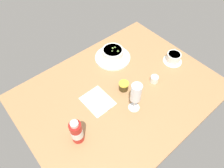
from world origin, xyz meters
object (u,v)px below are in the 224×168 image
at_px(coffee_cup, 173,58).
at_px(jam_jar, 124,86).
at_px(porridge_bowl, 113,54).
at_px(creamer_jug, 154,79).
at_px(wine_glass, 136,94).
at_px(cutlery_setting, 98,101).
at_px(sauce_bottle_red, 77,132).

xyz_separation_m(coffee_cup, jam_jar, (0.39, -0.04, -0.00)).
relative_size(porridge_bowl, jam_jar, 4.01).
relative_size(creamer_jug, wine_glass, 0.30).
bearing_deg(coffee_cup, wine_glass, 11.93).
relative_size(porridge_bowl, cutlery_setting, 1.34).
bearing_deg(cutlery_setting, sauce_bottle_red, 27.96).
bearing_deg(cutlery_setting, coffee_cup, 173.47).
xyz_separation_m(creamer_jug, wine_glass, (0.22, 0.05, 0.10)).
bearing_deg(coffee_cup, porridge_bowl, -44.46).
relative_size(cutlery_setting, coffee_cup, 1.41).
xyz_separation_m(coffee_cup, sauce_bottle_red, (0.76, 0.04, 0.04)).
bearing_deg(sauce_bottle_red, wine_glass, 171.82).
height_order(cutlery_setting, coffee_cup, coffee_cup).
height_order(wine_glass, jam_jar, wine_glass).
height_order(cutlery_setting, sauce_bottle_red, sauce_bottle_red).
bearing_deg(sauce_bottle_red, creamer_jug, -179.21).
distance_m(cutlery_setting, wine_glass, 0.23).
distance_m(cutlery_setting, jam_jar, 0.17).
xyz_separation_m(porridge_bowl, coffee_cup, (-0.28, 0.27, -0.00)).
distance_m(coffee_cup, jam_jar, 0.39).
distance_m(wine_glass, sauce_bottle_red, 0.34).
relative_size(coffee_cup, sauce_bottle_red, 0.78).
bearing_deg(cutlery_setting, porridge_bowl, -143.90).
relative_size(coffee_cup, creamer_jug, 2.16).
distance_m(jam_jar, sauce_bottle_red, 0.38).
bearing_deg(cutlery_setting, creamer_jug, 163.62).
relative_size(porridge_bowl, sauce_bottle_red, 1.46).
bearing_deg(coffee_cup, creamer_jug, 9.73).
distance_m(coffee_cup, creamer_jug, 0.22).
xyz_separation_m(wine_glass, sauce_bottle_red, (0.33, -0.05, -0.05)).
bearing_deg(creamer_jug, porridge_bowl, -78.95).
distance_m(coffee_cup, wine_glass, 0.45).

